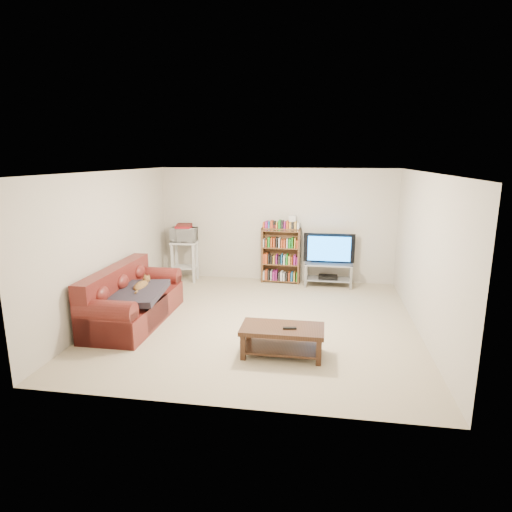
% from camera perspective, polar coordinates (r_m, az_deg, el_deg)
% --- Properties ---
extents(floor, '(5.00, 5.00, 0.00)m').
position_cam_1_polar(floor, '(7.07, 0.29, -8.68)').
color(floor, beige).
rests_on(floor, ground).
extents(ceiling, '(5.00, 5.00, 0.00)m').
position_cam_1_polar(ceiling, '(6.58, 0.32, 11.15)').
color(ceiling, white).
rests_on(ceiling, ground).
extents(wall_back, '(5.00, 0.00, 5.00)m').
position_cam_1_polar(wall_back, '(9.16, 2.69, 4.13)').
color(wall_back, beige).
rests_on(wall_back, ground).
extents(wall_front, '(5.00, 0.00, 5.00)m').
position_cam_1_polar(wall_front, '(4.35, -4.73, -5.99)').
color(wall_front, beige).
rests_on(wall_front, ground).
extents(wall_left, '(0.00, 5.00, 5.00)m').
position_cam_1_polar(wall_left, '(7.51, -18.90, 1.46)').
color(wall_left, beige).
rests_on(wall_left, ground).
extents(wall_right, '(0.00, 5.00, 5.00)m').
position_cam_1_polar(wall_right, '(6.82, 21.56, 0.11)').
color(wall_right, beige).
rests_on(wall_right, ground).
extents(sofa, '(0.92, 2.10, 0.90)m').
position_cam_1_polar(sofa, '(7.27, -16.43, -5.97)').
color(sofa, maroon).
rests_on(sofa, floor).
extents(blanket, '(0.89, 1.11, 0.18)m').
position_cam_1_polar(blanket, '(7.00, -15.70, -4.80)').
color(blanket, '#29242D').
rests_on(blanket, sofa).
extents(cat, '(0.23, 0.57, 0.17)m').
position_cam_1_polar(cat, '(7.15, -15.09, -3.89)').
color(cat, brown).
rests_on(cat, sofa).
extents(coffee_table, '(1.11, 0.56, 0.40)m').
position_cam_1_polar(coffee_table, '(5.85, 3.52, -10.54)').
color(coffee_table, '#361F12').
rests_on(coffee_table, floor).
extents(remote, '(0.19, 0.08, 0.02)m').
position_cam_1_polar(remote, '(5.74, 4.50, -9.56)').
color(remote, black).
rests_on(remote, coffee_table).
extents(tv_stand, '(0.98, 0.44, 0.49)m').
position_cam_1_polar(tv_stand, '(8.97, 9.60, -1.92)').
color(tv_stand, '#999EA3').
rests_on(tv_stand, floor).
extents(television, '(1.05, 0.14, 0.60)m').
position_cam_1_polar(television, '(8.86, 9.72, 0.94)').
color(television, black).
rests_on(television, tv_stand).
extents(dvd_player, '(0.39, 0.27, 0.06)m').
position_cam_1_polar(dvd_player, '(9.00, 9.57, -2.78)').
color(dvd_player, black).
rests_on(dvd_player, tv_stand).
extents(bookshelf, '(0.83, 0.29, 1.18)m').
position_cam_1_polar(bookshelf, '(9.06, 3.34, 0.21)').
color(bookshelf, '#55361D').
rests_on(bookshelf, floor).
extents(shelf_clutter, '(0.60, 0.19, 0.28)m').
position_cam_1_polar(shelf_clutter, '(8.94, 4.03, 4.43)').
color(shelf_clutter, silver).
rests_on(shelf_clutter, bookshelf).
extents(microwave_stand, '(0.56, 0.42, 0.86)m').
position_cam_1_polar(microwave_stand, '(9.31, -9.48, 0.04)').
color(microwave_stand, silver).
rests_on(microwave_stand, floor).
extents(microwave, '(0.55, 0.39, 0.29)m').
position_cam_1_polar(microwave, '(9.22, -9.59, 2.81)').
color(microwave, silver).
rests_on(microwave, microwave_stand).
extents(game_boxes, '(0.33, 0.29, 0.05)m').
position_cam_1_polar(game_boxes, '(9.19, -9.63, 3.87)').
color(game_boxes, maroon).
rests_on(game_boxes, microwave).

